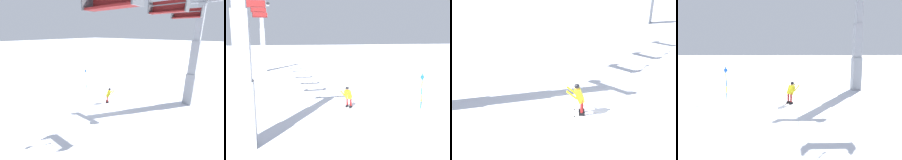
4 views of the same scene
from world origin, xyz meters
The scene contains 6 objects.
ground_plane centered at (0.00, 0.00, 0.00)m, with size 260.00×260.00×0.00m, color white.
skier_carving_main centered at (0.38, 1.09, 0.90)m, with size 1.38×1.52×1.67m.
lift_tower_near centered at (-4.41, 7.29, 4.00)m, with size 0.80×2.75×9.66m.
chairlift_seat_nearest centered at (-0.16, 7.29, 7.94)m, with size 0.61×1.80×1.93m.
chairlift_seat_second centered at (3.21, 7.29, 7.96)m, with size 0.61×1.80×1.91m.
trail_marker_pole centered at (-1.06, -3.76, 1.32)m, with size 0.07×0.28×2.47m.
Camera 1 is at (11.18, 10.25, 6.79)m, focal length 24.75 mm.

